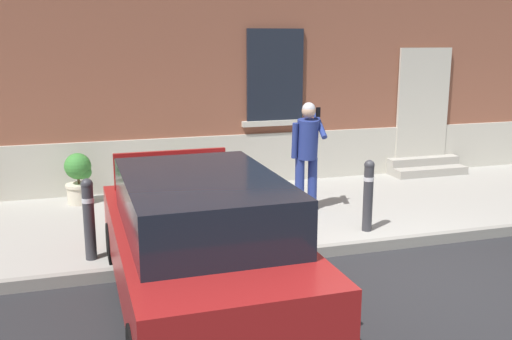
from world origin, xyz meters
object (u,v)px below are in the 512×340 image
bollard_near_person (368,193)px  bollard_far_left (89,216)px  hatchback_car_red (200,239)px  person_on_phone (307,149)px  planter_cream (79,177)px  planter_charcoal (193,172)px

bollard_near_person → bollard_far_left: 3.85m
hatchback_car_red → bollard_near_person: hatchback_car_red is taller
person_on_phone → planter_cream: bearing=152.8°
bollard_near_person → planter_cream: 4.79m
person_on_phone → planter_charcoal: bearing=137.0°
hatchback_car_red → planter_cream: hatchback_car_red is taller
bollard_near_person → bollard_far_left: size_ratio=1.00×
bollard_far_left → planter_cream: 2.71m
hatchback_car_red → planter_charcoal: hatchback_car_red is taller
hatchback_car_red → person_on_phone: bearing=49.3°
bollard_far_left → person_on_phone: (3.38, 1.21, 0.44)m
planter_cream → planter_charcoal: 1.91m
bollard_far_left → person_on_phone: bearing=19.6°
person_on_phone → planter_cream: (-3.49, 1.50, -0.55)m
person_on_phone → bollard_near_person: bearing=-72.9°
hatchback_car_red → planter_cream: bearing=106.4°
planter_cream → planter_charcoal: bearing=-6.1°
hatchback_car_red → person_on_phone: size_ratio=2.33×
person_on_phone → planter_cream: size_ratio=2.04×
hatchback_car_red → person_on_phone: 3.50m
bollard_near_person → planter_charcoal: (-2.06, 2.50, -0.11)m
bollard_near_person → planter_charcoal: bearing=129.5°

